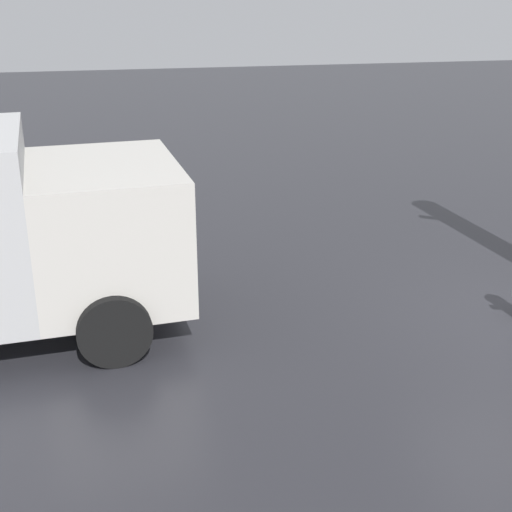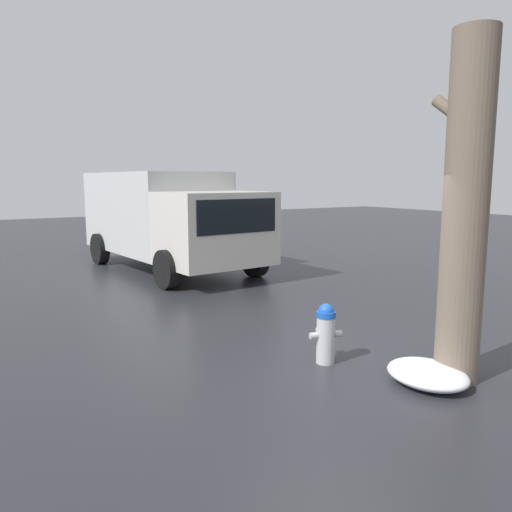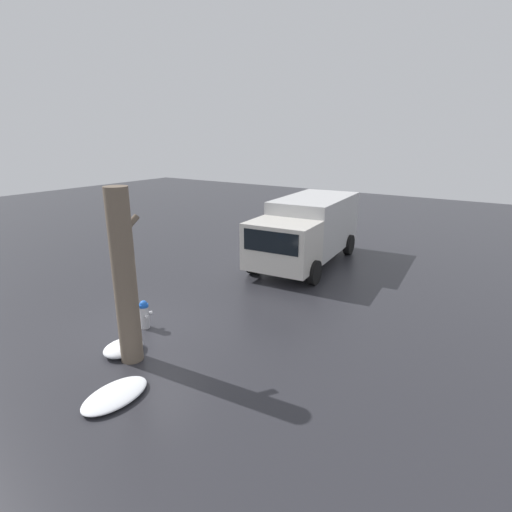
% 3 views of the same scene
% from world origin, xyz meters
% --- Properties ---
extents(ground_plane, '(60.00, 60.00, 0.00)m').
position_xyz_m(ground_plane, '(0.00, 0.00, 0.00)').
color(ground_plane, '#28282D').
extents(fire_hydrant, '(0.36, 0.45, 0.82)m').
position_xyz_m(fire_hydrant, '(0.00, -0.00, 0.42)').
color(fire_hydrant, '#B7B7BC').
rests_on(fire_hydrant, ground_plane).
extents(tree_trunk, '(0.80, 0.52, 4.14)m').
position_xyz_m(tree_trunk, '(-1.29, -1.01, 2.09)').
color(tree_trunk, '#6B5B4C').
rests_on(tree_trunk, ground_plane).
extents(delivery_truck, '(6.74, 3.18, 2.67)m').
position_xyz_m(delivery_truck, '(7.99, -1.00, 1.47)').
color(delivery_truck, beige).
rests_on(delivery_truck, ground_plane).
extents(snow_pile_by_hydrant, '(1.48, 0.89, 0.17)m').
position_xyz_m(snow_pile_by_hydrant, '(-2.50, -1.93, 0.08)').
color(snow_pile_by_hydrant, white).
rests_on(snow_pile_by_hydrant, ground_plane).
extents(snow_pile_curbside, '(1.02, 0.84, 0.26)m').
position_xyz_m(snow_pile_curbside, '(-1.21, -0.58, 0.13)').
color(snow_pile_curbside, white).
rests_on(snow_pile_curbside, ground_plane).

